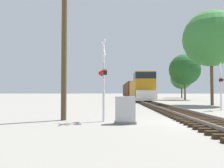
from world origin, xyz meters
The scene contains 10 objects.
ground_plane centered at (0.00, 0.00, 0.00)m, with size 400.00×400.00×0.00m, color gray.
rail_track_bed centered at (0.00, 0.00, 0.14)m, with size 2.60×160.00×0.31m.
freight_train centered at (0.00, 42.96, 2.07)m, with size 3.04×48.01×4.61m.
crossing_signal_near centered at (-5.19, 0.39, 2.47)m, with size 0.51×1.01×4.35m.
crossing_signal_far centered at (4.58, 7.47, 2.39)m, with size 0.59×1.00×4.06m.
relay_cabinet centered at (-4.06, -0.47, 0.67)m, with size 1.08×0.51×1.35m.
utility_pole centered at (-7.42, 0.88, 5.06)m, with size 1.80×0.31×9.88m.
tree_far_right centered at (6.95, 14.51, 7.90)m, with size 6.60×6.60×11.21m.
tree_mid_background centered at (9.48, 32.10, 6.02)m, with size 6.18×6.18×9.12m.
tree_deep_background centered at (13.25, 46.33, 5.24)m, with size 5.77×5.77×8.13m.
Camera 1 is at (-4.61, -11.29, 1.57)m, focal length 35.00 mm.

